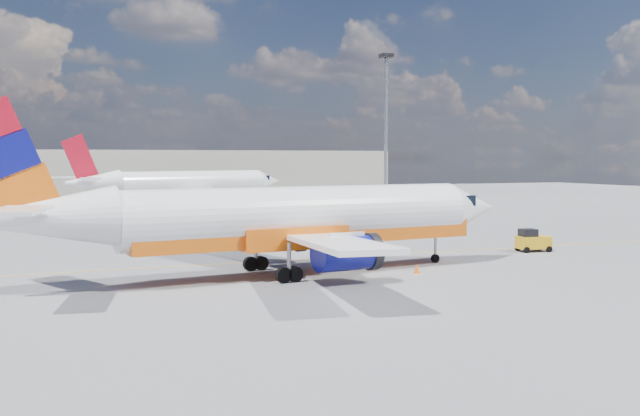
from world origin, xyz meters
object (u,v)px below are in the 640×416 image
object	(u,v)px
second_jet	(186,185)
traffic_cone	(417,269)
gse_tug	(532,241)
main_jet	(286,219)

from	to	relation	value
second_jet	traffic_cone	xyz separation A→B (m)	(2.20, -58.38, -2.93)
second_jet	gse_tug	distance (m)	54.71
gse_tug	second_jet	bearing A→B (deg)	113.84
main_jet	traffic_cone	distance (m)	8.17
main_jet	second_jet	bearing A→B (deg)	78.36
second_jet	gse_tug	world-z (taller)	second_jet
main_jet	gse_tug	xyz separation A→B (m)	(19.95, 3.31, -2.48)
second_jet	gse_tug	xyz separation A→B (m)	(14.96, -52.57, -2.44)
main_jet	traffic_cone	world-z (taller)	main_jet
second_jet	gse_tug	size ratio (longest dim) A/B	12.85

